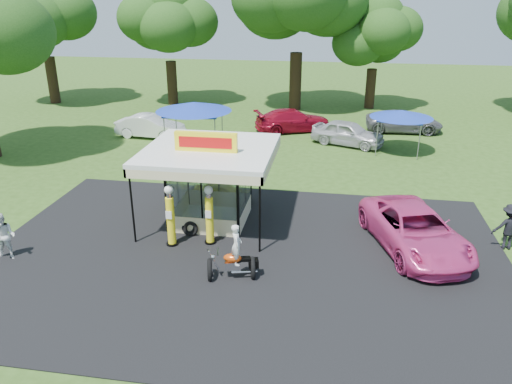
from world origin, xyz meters
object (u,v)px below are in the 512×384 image
(gas_pump_left, at_px, (171,217))
(bg_car_a, at_px, (151,126))
(tent_east, at_px, (402,114))
(pink_sedan, at_px, (415,230))
(spectator_west, at_px, (3,237))
(tent_west, at_px, (194,107))
(bg_car_c, at_px, (348,133))
(bg_car_b, at_px, (293,120))
(kiosk_car, at_px, (223,192))
(bg_car_d, at_px, (404,121))
(spectator_east_a, at_px, (509,227))
(motorcycle, at_px, (235,257))
(gas_pump_right, at_px, (209,217))
(gas_station_kiosk, at_px, (211,183))

(gas_pump_left, distance_m, bg_car_a, 16.46)
(gas_pump_left, height_order, tent_east, tent_east)
(pink_sedan, xyz_separation_m, spectator_west, (-15.35, -3.34, 0.11))
(bg_car_a, xyz_separation_m, tent_west, (4.07, -3.06, 2.15))
(bg_car_c, bearing_deg, bg_car_b, 74.50)
(bg_car_c, xyz_separation_m, tent_west, (-9.44, -3.36, 2.12))
(kiosk_car, height_order, tent_west, tent_west)
(pink_sedan, distance_m, bg_car_d, 18.37)
(bg_car_b, height_order, bg_car_c, bg_car_c)
(bg_car_c, bearing_deg, spectator_west, 165.29)
(spectator_west, height_order, spectator_east_a, spectator_east_a)
(spectator_west, bearing_deg, tent_east, 35.47)
(bg_car_a, height_order, tent_east, tent_east)
(motorcycle, relative_size, bg_car_b, 0.39)
(gas_pump_left, distance_m, tent_west, 12.42)
(tent_west, relative_size, tent_east, 1.20)
(bg_car_c, height_order, tent_west, tent_west)
(gas_pump_right, xyz_separation_m, spectator_east_a, (11.65, 1.50, -0.25))
(motorcycle, xyz_separation_m, pink_sedan, (6.52, 3.23, -0.01))
(gas_pump_left, height_order, kiosk_car, gas_pump_left)
(gas_pump_right, relative_size, bg_car_c, 0.52)
(spectator_west, height_order, tent_east, tent_east)
(tent_west, bearing_deg, motorcycle, -68.97)
(bg_car_b, relative_size, tent_east, 1.43)
(gas_station_kiosk, bearing_deg, kiosk_car, 90.00)
(gas_station_kiosk, relative_size, bg_car_b, 0.98)
(gas_station_kiosk, distance_m, gas_pump_right, 2.25)
(bg_car_c, bearing_deg, pink_sedan, -148.48)
(kiosk_car, height_order, bg_car_a, bg_car_a)
(bg_car_a, bearing_deg, tent_east, -87.28)
(bg_car_b, distance_m, bg_car_c, 4.87)
(gas_station_kiosk, bearing_deg, tent_west, 109.74)
(bg_car_c, xyz_separation_m, bg_car_d, (4.03, 4.13, -0.06))
(motorcycle, relative_size, tent_west, 0.46)
(spectator_east_a, xyz_separation_m, bg_car_c, (-6.11, 13.54, -0.13))
(kiosk_car, height_order, spectator_west, spectator_west)
(spectator_east_a, distance_m, bg_car_c, 14.85)
(motorcycle, bearing_deg, bg_car_d, 55.37)
(motorcycle, height_order, tent_west, tent_west)
(gas_station_kiosk, bearing_deg, bg_car_d, 59.46)
(spectator_west, xyz_separation_m, bg_car_a, (-0.64, 17.21, -0.15))
(bg_car_d, distance_m, tent_east, 5.55)
(gas_pump_right, distance_m, pink_sedan, 8.08)
(bg_car_b, relative_size, bg_car_c, 1.16)
(gas_pump_left, bearing_deg, motorcycle, -33.59)
(motorcycle, bearing_deg, gas_pump_left, 132.34)
(spectator_east_a, bearing_deg, spectator_west, 5.54)
(gas_pump_left, bearing_deg, spectator_east_a, 8.19)
(gas_pump_left, relative_size, gas_pump_right, 1.03)
(spectator_east_a, distance_m, tent_east, 12.89)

